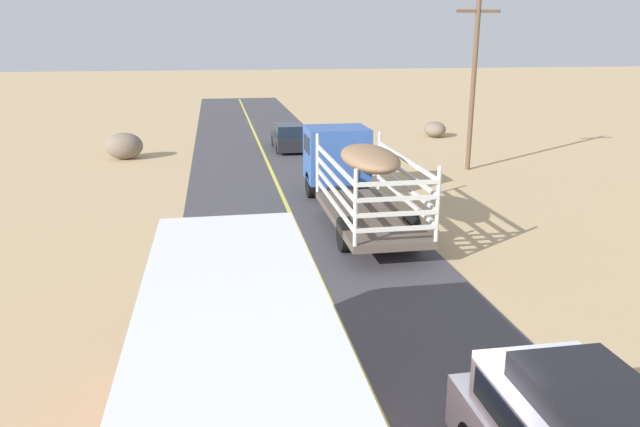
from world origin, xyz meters
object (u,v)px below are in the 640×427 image
at_px(car_far, 289,138).
at_px(boulder_mid_field, 124,146).
at_px(power_pole_mid, 473,81).
at_px(boulder_far_horizon, 435,129).
at_px(livestock_truck, 348,165).

bearing_deg(car_far, boulder_mid_field, -171.29).
bearing_deg(power_pole_mid, boulder_mid_field, 161.65).
relative_size(boulder_mid_field, boulder_far_horizon, 1.15).
bearing_deg(car_far, livestock_truck, -87.43).
height_order(car_far, power_pole_mid, power_pole_mid).
height_order(livestock_truck, power_pole_mid, power_pole_mid).
bearing_deg(boulder_far_horizon, car_far, -164.00).
bearing_deg(power_pole_mid, livestock_truck, -140.47).
height_order(livestock_truck, boulder_far_horizon, livestock_truck).
height_order(livestock_truck, car_far, livestock_truck).
bearing_deg(boulder_mid_field, power_pole_mid, -18.35).
bearing_deg(livestock_truck, power_pole_mid, 39.53).
bearing_deg(livestock_truck, car_far, 92.57).
height_order(power_pole_mid, boulder_mid_field, power_pole_mid).
distance_m(car_far, power_pole_mid, 11.56).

